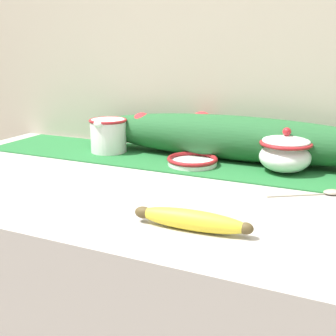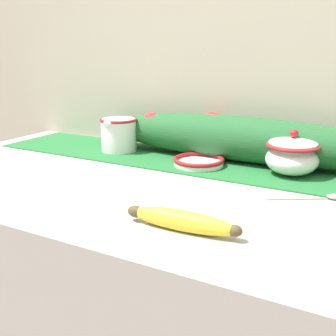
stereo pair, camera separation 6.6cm
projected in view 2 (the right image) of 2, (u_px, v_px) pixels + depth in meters
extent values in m
cube|color=#B7AD99|center=(256.00, 55.00, 1.10)|extent=(2.29, 0.04, 2.40)
cube|color=#236B33|center=(231.00, 167.00, 1.04)|extent=(1.37, 0.24, 0.00)
cylinder|color=white|center=(119.00, 135.00, 1.19)|extent=(0.10, 0.10, 0.09)
torus|color=#A31E23|center=(118.00, 120.00, 1.18)|extent=(0.11, 0.11, 0.01)
torus|color=white|center=(131.00, 129.00, 1.24)|extent=(0.05, 0.01, 0.05)
ellipsoid|color=white|center=(108.00, 123.00, 1.14)|extent=(0.03, 0.02, 0.02)
ellipsoid|color=white|center=(292.00, 160.00, 0.97)|extent=(0.12, 0.12, 0.07)
torus|color=#A31E23|center=(293.00, 146.00, 0.96)|extent=(0.12, 0.12, 0.01)
ellipsoid|color=white|center=(293.00, 143.00, 0.96)|extent=(0.11, 0.11, 0.02)
sphere|color=#A31E23|center=(294.00, 134.00, 0.95)|extent=(0.02, 0.02, 0.02)
cylinder|color=white|center=(199.00, 163.00, 1.05)|extent=(0.12, 0.12, 0.01)
torus|color=#A31E23|center=(199.00, 160.00, 1.05)|extent=(0.13, 0.13, 0.01)
ellipsoid|color=yellow|center=(183.00, 221.00, 0.68)|extent=(0.19, 0.04, 0.03)
ellipsoid|color=brown|center=(136.00, 212.00, 0.71)|extent=(0.03, 0.02, 0.02)
ellipsoid|color=brown|center=(235.00, 231.00, 0.64)|extent=(0.02, 0.02, 0.02)
cube|color=#A89E89|center=(297.00, 199.00, 0.82)|extent=(0.10, 0.07, 0.00)
ellipsoid|color=#A89E89|center=(336.00, 197.00, 0.82)|extent=(0.04, 0.04, 0.01)
ellipsoid|color=#235B2D|center=(240.00, 139.00, 1.08)|extent=(0.85, 0.13, 0.12)
sphere|color=red|center=(152.00, 123.00, 1.19)|extent=(0.06, 0.06, 0.06)
sphere|color=red|center=(211.00, 124.00, 1.13)|extent=(0.07, 0.07, 0.07)
sphere|color=red|center=(273.00, 136.00, 1.03)|extent=(0.06, 0.06, 0.06)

